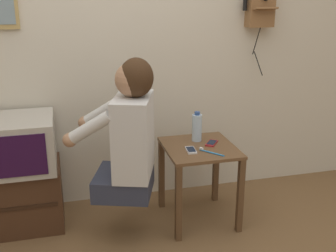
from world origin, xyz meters
TOP-DOWN VIEW (x-y plane):
  - wall_back at (0.00, 1.11)m, footprint 6.80×0.05m
  - side_table at (0.49, 0.60)m, footprint 0.48×0.52m
  - person at (-0.02, 0.49)m, footprint 0.60×0.54m
  - tv_stand at (-0.77, 0.83)m, footprint 0.62×0.44m
  - television at (-0.76, 0.82)m, footprint 0.56×0.48m
  - wall_phone_antique at (1.09, 1.03)m, footprint 0.24×0.19m
  - cell_phone_held at (0.40, 0.53)m, footprint 0.07×0.13m
  - cell_phone_spare at (0.58, 0.62)m, footprint 0.12×0.14m
  - water_bottle at (0.50, 0.71)m, footprint 0.07×0.07m
  - toothbrush at (0.51, 0.47)m, footprint 0.13×0.15m

SIDE VIEW (x-z plane):
  - tv_stand at x=-0.77m, z-range 0.00..0.44m
  - side_table at x=0.49m, z-range 0.16..0.73m
  - cell_phone_held at x=0.40m, z-range 0.56..0.58m
  - cell_phone_spare at x=0.58m, z-range 0.56..0.58m
  - toothbrush at x=0.51m, z-range 0.56..0.58m
  - television at x=-0.76m, z-range 0.44..0.79m
  - water_bottle at x=0.50m, z-range 0.56..0.77m
  - person at x=-0.02m, z-range 0.30..1.19m
  - wall_back at x=0.00m, z-range 0.00..2.55m
  - wall_phone_antique at x=1.09m, z-range 1.12..1.91m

